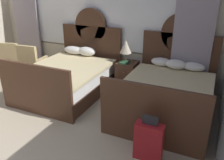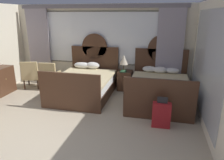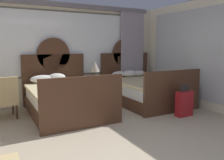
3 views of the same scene
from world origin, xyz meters
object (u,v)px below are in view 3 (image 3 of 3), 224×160
Objects in this scene: table_lamp_on_nightstand at (95,67)px; suitcase_on_floor at (184,104)px; book_on_nightstand at (96,79)px; nightstand_between_beds at (96,90)px; bed_near_window at (66,98)px; bed_near_mirror at (144,89)px; armchair_by_window_left at (4,97)px.

table_lamp_on_nightstand is 0.73× the size of suitcase_on_floor.
nightstand_between_beds is at bearing 67.91° from book_on_nightstand.
bed_near_window is at bearing -148.49° from book_on_nightstand.
suitcase_on_floor is (1.21, -2.08, -0.36)m from book_on_nightstand.
bed_near_mirror is 1.34m from book_on_nightstand.
armchair_by_window_left is 3.93m from suitcase_on_floor.
book_on_nightstand is at bearing -83.21° from table_lamp_on_nightstand.
nightstand_between_beds is 0.90× the size of suitcase_on_floor.
armchair_by_window_left is 1.31× the size of suitcase_on_floor.
bed_near_window is at bearing -9.36° from armchair_by_window_left.
table_lamp_on_nightstand is 1.99× the size of book_on_nightstand.
bed_near_window is 8.49× the size of book_on_nightstand.
nightstand_between_beds is 0.69× the size of armchair_by_window_left.
bed_near_window is 1.00× the size of bed_near_mirror.
book_on_nightstand is 0.28× the size of armchair_by_window_left.
bed_near_mirror is 2.39× the size of armchair_by_window_left.
bed_near_mirror is 1.33m from nightstand_between_beds.
bed_near_window is 3.12× the size of suitcase_on_floor.
bed_near_window is at bearing 147.96° from suitcase_on_floor.
bed_near_window reaches higher than table_lamp_on_nightstand.
bed_near_window reaches higher than armchair_by_window_left.
bed_near_window is 2.69m from suitcase_on_floor.
table_lamp_on_nightstand reaches higher than armchair_by_window_left.
book_on_nightstand is (0.01, -0.08, -0.34)m from table_lamp_on_nightstand.
bed_near_window is 1.43m from table_lamp_on_nightstand.
bed_near_window is 2.39× the size of armchair_by_window_left.
book_on_nightstand is (-1.14, 0.65, 0.28)m from bed_near_mirror.
suitcase_on_floor is (1.22, -2.16, -0.70)m from table_lamp_on_nightstand.
armchair_by_window_left reaches higher than book_on_nightstand.
bed_near_mirror is at bearing 92.83° from suitcase_on_floor.
suitcase_on_floor is at bearing -60.63° from table_lamp_on_nightstand.
suitcase_on_floor reaches higher than nightstand_between_beds.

